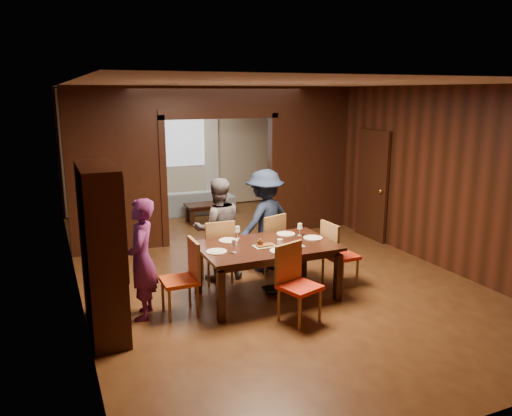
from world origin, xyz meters
name	(u,v)px	position (x,y,z in m)	size (l,w,h in m)	color
floor	(253,264)	(0.00, 0.00, 0.00)	(9.00, 9.00, 0.00)	#492814
ceiling	(253,85)	(0.00, 0.00, 2.90)	(5.50, 9.00, 0.02)	silver
room_walls	(215,160)	(0.00, 1.89, 1.51)	(5.52, 9.01, 2.90)	black
person_purple	(142,259)	(-2.04, -1.29, 0.77)	(0.56, 0.37, 1.53)	#60205B
person_grey	(218,229)	(-0.73, -0.38, 0.78)	(0.76, 0.59, 1.56)	#55535A
person_navy	(265,221)	(0.07, -0.33, 0.81)	(1.05, 0.60, 1.62)	#162038
sofa	(192,201)	(0.08, 3.85, 0.28)	(1.93, 0.75, 0.56)	#9BB7CB
serving_bowl	(273,239)	(-0.23, -1.25, 0.80)	(0.29, 0.29, 0.07)	black
dining_table	(267,271)	(-0.36, -1.33, 0.38)	(1.84, 1.15, 0.76)	black
coffee_table	(204,213)	(0.09, 2.98, 0.20)	(0.80, 0.50, 0.40)	black
chair_left	(179,278)	(-1.61, -1.40, 0.48)	(0.44, 0.44, 0.97)	#D64514
chair_right	(341,254)	(0.82, -1.36, 0.48)	(0.44, 0.44, 0.97)	red
chair_far_l	(217,250)	(-0.79, -0.49, 0.48)	(0.44, 0.44, 0.97)	orange
chair_far_r	(266,243)	(0.02, -0.47, 0.48)	(0.44, 0.44, 0.97)	red
chair_near	(300,285)	(-0.30, -2.19, 0.48)	(0.44, 0.44, 0.97)	red
hutch	(102,251)	(-2.53, -1.50, 1.00)	(0.40, 1.20, 2.00)	black
door_right	(372,185)	(2.70, 0.50, 1.05)	(0.06, 0.90, 2.10)	black
window_far	(180,139)	(0.00, 4.44, 1.70)	(1.20, 0.03, 1.30)	silver
curtain_left	(150,159)	(-0.75, 4.40, 1.25)	(0.35, 0.06, 2.40)	white
curtain_right	(211,156)	(0.75, 4.40, 1.25)	(0.35, 0.06, 2.40)	white
plate_left	(217,251)	(-1.09, -1.37, 0.77)	(0.27, 0.27, 0.01)	silver
plate_far_l	(228,240)	(-0.78, -0.96, 0.77)	(0.27, 0.27, 0.01)	white
plate_far_r	(286,234)	(0.11, -0.98, 0.77)	(0.27, 0.27, 0.01)	white
plate_right	(313,238)	(0.37, -1.32, 0.77)	(0.27, 0.27, 0.01)	white
plate_near	(280,251)	(-0.32, -1.67, 0.77)	(0.27, 0.27, 0.01)	silver
platter_a	(265,246)	(-0.43, -1.42, 0.78)	(0.30, 0.20, 0.04)	gray
platter_b	(293,246)	(-0.08, -1.57, 0.78)	(0.30, 0.20, 0.04)	gray
wineglass_left	(234,246)	(-0.89, -1.49, 0.85)	(0.08, 0.08, 0.18)	silver
wineglass_far	(237,233)	(-0.62, -0.91, 0.85)	(0.08, 0.08, 0.18)	silver
wineglass_right	(300,230)	(0.27, -1.12, 0.85)	(0.08, 0.08, 0.18)	white
tumbler	(280,244)	(-0.29, -1.60, 0.83)	(0.07, 0.07, 0.14)	silver
condiment_jar	(260,243)	(-0.48, -1.40, 0.82)	(0.08, 0.08, 0.11)	#502E12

